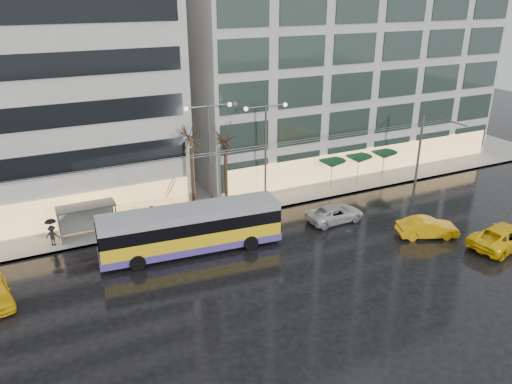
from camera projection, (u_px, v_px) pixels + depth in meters
ground at (243, 281)px, 32.20m from camera, size 140.00×140.00×0.00m
sidewalk at (199, 198)px, 44.64m from camera, size 80.00×10.00×0.15m
kerb at (220, 219)px, 40.51m from camera, size 80.00×0.10×0.15m
building_right at (335, 39)px, 50.81m from camera, size 32.00×14.00×25.00m
trolleybus at (191, 231)px, 35.29m from camera, size 12.97×5.48×5.93m
catenary at (211, 178)px, 37.60m from camera, size 42.24×5.12×7.00m
bus_shelter at (81, 214)px, 37.02m from camera, size 4.20×1.60×2.51m
street_lamp_near at (210, 144)px, 39.72m from camera, size 3.96×0.36×9.03m
street_lamp_far at (266, 140)px, 41.82m from camera, size 3.96×0.36×8.53m
tree_a at (190, 132)px, 38.87m from camera, size 3.20×3.20×8.40m
tree_b at (225, 136)px, 40.50m from camera, size 3.20×3.20×7.70m
parasol_a at (332, 164)px, 46.03m from camera, size 2.50×2.50×2.65m
parasol_b at (359, 159)px, 47.22m from camera, size 2.50×2.50×2.65m
parasol_c at (384, 155)px, 48.42m from camera, size 2.50×2.50×2.65m
taxi_b at (427, 228)px, 37.63m from camera, size 4.78×3.13×1.49m
taxi_c at (503, 237)px, 36.18m from camera, size 6.08×3.51×1.60m
sedan_silver at (335, 214)px, 40.18m from camera, size 4.82×2.31×1.33m
pedestrian_a at (136, 216)px, 37.60m from camera, size 1.17×1.18×2.19m
pedestrian_b at (152, 217)px, 38.73m from camera, size 1.08×0.99×1.80m
pedestrian_c at (52, 231)px, 35.91m from camera, size 1.15×1.07×2.11m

